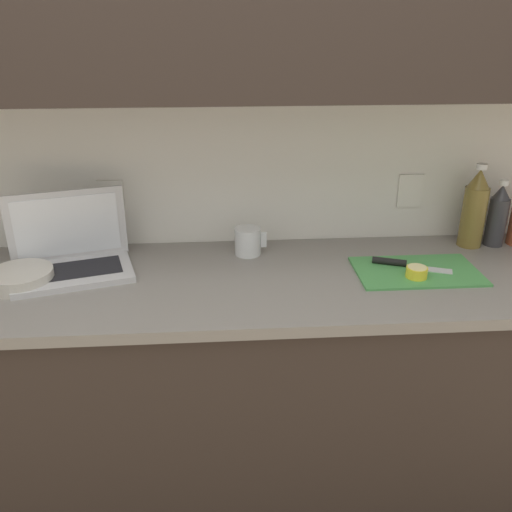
# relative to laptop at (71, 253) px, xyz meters

# --- Properties ---
(ground_plane) EXTENTS (12.00, 12.00, 0.00)m
(ground_plane) POSITION_rel_laptop_xyz_m (0.41, -0.10, -0.95)
(ground_plane) COLOR #847056
(ground_plane) RESTS_ON ground
(wall_back) EXTENTS (5.20, 0.38, 2.60)m
(wall_back) POSITION_rel_laptop_xyz_m (0.41, 0.14, 0.61)
(wall_back) COLOR white
(wall_back) RESTS_ON ground_plane
(counter_unit) EXTENTS (2.58, 0.62, 0.89)m
(counter_unit) POSITION_rel_laptop_xyz_m (0.39, -0.09, -0.49)
(counter_unit) COLOR #332823
(counter_unit) RESTS_ON ground_plane
(laptop) EXTENTS (0.42, 0.32, 0.25)m
(laptop) POSITION_rel_laptop_xyz_m (0.00, 0.00, 0.00)
(laptop) COLOR silver
(laptop) RESTS_ON counter_unit
(cutting_board) EXTENTS (0.39, 0.24, 0.01)m
(cutting_board) POSITION_rel_laptop_xyz_m (1.11, -0.10, -0.06)
(cutting_board) COLOR #4C9E51
(cutting_board) RESTS_ON counter_unit
(knife) EXTENTS (0.25, 0.11, 0.02)m
(knife) POSITION_rel_laptop_xyz_m (1.06, -0.06, -0.04)
(knife) COLOR silver
(knife) RESTS_ON cutting_board
(lemon_half_cut) EXTENTS (0.07, 0.07, 0.04)m
(lemon_half_cut) POSITION_rel_laptop_xyz_m (1.09, -0.15, -0.03)
(lemon_half_cut) COLOR yellow
(lemon_half_cut) RESTS_ON cutting_board
(bottle_green_soda) EXTENTS (0.08, 0.08, 0.30)m
(bottle_green_soda) POSITION_rel_laptop_xyz_m (1.37, 0.11, 0.08)
(bottle_green_soda) COLOR olive
(bottle_green_soda) RESTS_ON counter_unit
(bottle_oil_tall) EXTENTS (0.07, 0.07, 0.24)m
(bottle_oil_tall) POSITION_rel_laptop_xyz_m (1.46, 0.11, 0.05)
(bottle_oil_tall) COLOR #333338
(bottle_oil_tall) RESTS_ON counter_unit
(measuring_cup) EXTENTS (0.11, 0.09, 0.09)m
(measuring_cup) POSITION_rel_laptop_xyz_m (0.58, 0.09, -0.01)
(measuring_cup) COLOR silver
(measuring_cup) RESTS_ON counter_unit
(bowl_white) EXTENTS (0.20, 0.20, 0.05)m
(bowl_white) POSITION_rel_laptop_xyz_m (-0.13, -0.10, -0.04)
(bowl_white) COLOR beige
(bowl_white) RESTS_ON counter_unit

